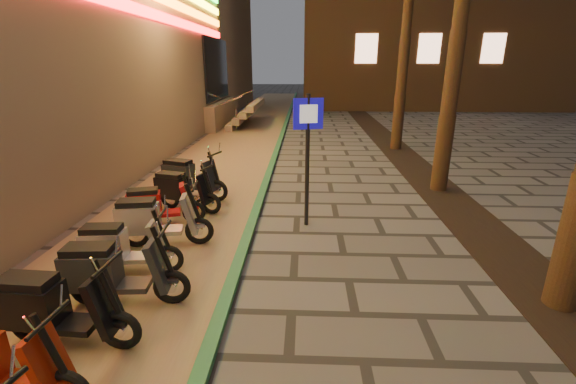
{
  "coord_description": "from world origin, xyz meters",
  "views": [
    {
      "loc": [
        0.15,
        -2.61,
        3.1
      ],
      "look_at": [
        -0.11,
        3.07,
        1.2
      ],
      "focal_mm": 24.0,
      "sensor_mm": 36.0,
      "label": 1
    }
  ],
  "objects_px": {
    "scooter_7": "(120,247)",
    "scooter_5": "(52,308)",
    "scooter_8": "(153,220)",
    "scooter_9": "(157,205)",
    "pedestrian_sign": "(308,143)",
    "scooter_10": "(181,190)",
    "scooter_6": "(111,272)",
    "scooter_11": "(188,177)"
  },
  "relations": [
    {
      "from": "scooter_8",
      "to": "scooter_9",
      "type": "bearing_deg",
      "value": 98.45
    },
    {
      "from": "pedestrian_sign",
      "to": "scooter_10",
      "type": "xyz_separation_m",
      "value": [
        -2.76,
        0.7,
        -1.2
      ]
    },
    {
      "from": "pedestrian_sign",
      "to": "scooter_6",
      "type": "relative_size",
      "value": 1.59
    },
    {
      "from": "scooter_6",
      "to": "scooter_7",
      "type": "bearing_deg",
      "value": 103.45
    },
    {
      "from": "scooter_9",
      "to": "scooter_11",
      "type": "height_order",
      "value": "scooter_11"
    },
    {
      "from": "scooter_9",
      "to": "scooter_11",
      "type": "distance_m",
      "value": 1.78
    },
    {
      "from": "scooter_6",
      "to": "scooter_8",
      "type": "xyz_separation_m",
      "value": [
        -0.11,
        1.75,
        0.0
      ]
    },
    {
      "from": "scooter_5",
      "to": "scooter_7",
      "type": "bearing_deg",
      "value": 91.85
    },
    {
      "from": "scooter_6",
      "to": "scooter_5",
      "type": "bearing_deg",
      "value": -114.56
    },
    {
      "from": "pedestrian_sign",
      "to": "scooter_8",
      "type": "bearing_deg",
      "value": -172.43
    },
    {
      "from": "scooter_6",
      "to": "scooter_10",
      "type": "bearing_deg",
      "value": 88.26
    },
    {
      "from": "scooter_7",
      "to": "scooter_6",
      "type": "bearing_deg",
      "value": -77.36
    },
    {
      "from": "pedestrian_sign",
      "to": "scooter_7",
      "type": "bearing_deg",
      "value": -158.65
    },
    {
      "from": "scooter_5",
      "to": "scooter_11",
      "type": "xyz_separation_m",
      "value": [
        0.01,
        5.2,
        0.02
      ]
    },
    {
      "from": "scooter_5",
      "to": "scooter_8",
      "type": "relative_size",
      "value": 0.98
    },
    {
      "from": "scooter_9",
      "to": "scooter_11",
      "type": "xyz_separation_m",
      "value": [
        0.11,
        1.78,
        0.06
      ]
    },
    {
      "from": "scooter_6",
      "to": "scooter_9",
      "type": "height_order",
      "value": "scooter_6"
    },
    {
      "from": "scooter_11",
      "to": "scooter_8",
      "type": "bearing_deg",
      "value": -68.75
    },
    {
      "from": "scooter_5",
      "to": "scooter_8",
      "type": "xyz_separation_m",
      "value": [
        0.18,
        2.55,
        0.01
      ]
    },
    {
      "from": "scooter_9",
      "to": "scooter_6",
      "type": "bearing_deg",
      "value": -98.88
    },
    {
      "from": "scooter_7",
      "to": "scooter_11",
      "type": "xyz_separation_m",
      "value": [
        -0.01,
        3.61,
        0.06
      ]
    },
    {
      "from": "scooter_5",
      "to": "scooter_7",
      "type": "height_order",
      "value": "scooter_5"
    },
    {
      "from": "scooter_5",
      "to": "pedestrian_sign",
      "type": "bearing_deg",
      "value": 54.53
    },
    {
      "from": "scooter_7",
      "to": "scooter_10",
      "type": "bearing_deg",
      "value": 82.88
    },
    {
      "from": "pedestrian_sign",
      "to": "scooter_11",
      "type": "distance_m",
      "value": 3.45
    },
    {
      "from": "scooter_7",
      "to": "scooter_11",
      "type": "relative_size",
      "value": 0.9
    },
    {
      "from": "pedestrian_sign",
      "to": "scooter_7",
      "type": "height_order",
      "value": "pedestrian_sign"
    },
    {
      "from": "scooter_6",
      "to": "scooter_11",
      "type": "distance_m",
      "value": 4.41
    },
    {
      "from": "scooter_5",
      "to": "scooter_6",
      "type": "distance_m",
      "value": 0.85
    },
    {
      "from": "scooter_7",
      "to": "scooter_8",
      "type": "bearing_deg",
      "value": 75.48
    },
    {
      "from": "pedestrian_sign",
      "to": "scooter_5",
      "type": "bearing_deg",
      "value": -142.65
    },
    {
      "from": "pedestrian_sign",
      "to": "scooter_10",
      "type": "distance_m",
      "value": 3.09
    },
    {
      "from": "scooter_5",
      "to": "scooter_10",
      "type": "relative_size",
      "value": 1.05
    },
    {
      "from": "pedestrian_sign",
      "to": "scooter_10",
      "type": "height_order",
      "value": "pedestrian_sign"
    },
    {
      "from": "scooter_7",
      "to": "scooter_10",
      "type": "relative_size",
      "value": 0.98
    },
    {
      "from": "scooter_10",
      "to": "scooter_6",
      "type": "bearing_deg",
      "value": -70.55
    },
    {
      "from": "scooter_6",
      "to": "scooter_7",
      "type": "distance_m",
      "value": 0.84
    },
    {
      "from": "scooter_10",
      "to": "scooter_7",
      "type": "bearing_deg",
      "value": -75.12
    },
    {
      "from": "pedestrian_sign",
      "to": "scooter_8",
      "type": "distance_m",
      "value": 3.12
    },
    {
      "from": "scooter_7",
      "to": "scooter_5",
      "type": "bearing_deg",
      "value": -96.48
    },
    {
      "from": "scooter_7",
      "to": "scooter_9",
      "type": "relative_size",
      "value": 1.02
    },
    {
      "from": "pedestrian_sign",
      "to": "scooter_6",
      "type": "height_order",
      "value": "pedestrian_sign"
    }
  ]
}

